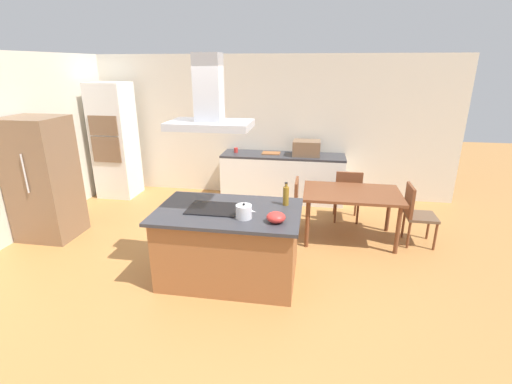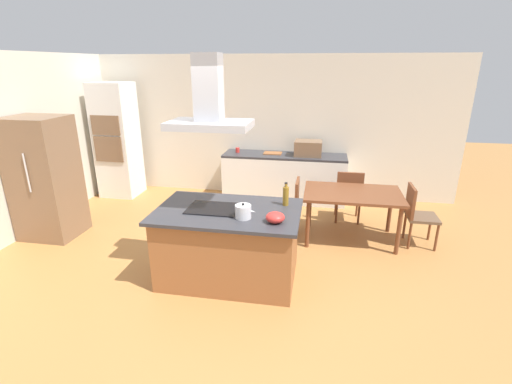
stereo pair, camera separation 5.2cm
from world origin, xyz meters
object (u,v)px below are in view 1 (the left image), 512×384
Objects in this scene: olive_oil_bottle at (286,195)px; chair_facing_back_wall at (348,193)px; tea_kettle at (244,212)px; chair_at_left_end at (289,204)px; cooktop at (214,209)px; range_hood at (209,105)px; wall_oven_stack at (115,141)px; dining_table at (352,197)px; refrigerator at (43,179)px; mixing_bowl at (276,217)px; coffee_mug_red at (236,150)px; chair_at_right_end at (416,211)px; cutting_board at (271,153)px; countertop_microwave at (307,148)px.

olive_oil_bottle reaches higher than chair_facing_back_wall.
chair_at_left_end is at bearing 75.83° from tea_kettle.
tea_kettle is at bearing -26.63° from cooktop.
range_hood is at bearing 153.37° from tea_kettle.
wall_oven_stack is 1.57× the size of dining_table.
olive_oil_bottle reaches higher than cooktop.
refrigerator is at bearing -172.11° from dining_table.
coffee_mug_red is at bearing 109.71° from mixing_bowl.
mixing_bowl is 0.23× the size of chair_facing_back_wall.
olive_oil_bottle is at bearing -129.61° from dining_table.
mixing_bowl is at bearing -70.29° from coffee_mug_red.
cooktop is 0.67× the size of chair_at_left_end.
chair_at_right_end is at bearing -36.01° from chair_facing_back_wall.
cooktop is 1.76× the size of cutting_board.
chair_facing_back_wall is at bearing 15.95° from refrigerator.
cooktop is 3.80m from wall_oven_stack.
chair_at_left_end is (3.52, -1.31, -0.59)m from wall_oven_stack.
olive_oil_bottle is 2.90m from coffee_mug_red.
refrigerator is at bearing -164.05° from chair_facing_back_wall.
tea_kettle is at bearing -104.17° from chair_at_left_end.
refrigerator reaches higher than coffee_mug_red.
refrigerator is at bearing -137.90° from coffee_mug_red.
chair_at_left_end is (-0.03, 1.07, -0.51)m from olive_oil_bottle.
refrigerator is at bearing 165.72° from range_hood.
chair_facing_back_wall is (2.08, -0.91, -0.44)m from coffee_mug_red.
wall_oven_stack is at bearing 140.25° from mixing_bowl.
chair_at_right_end is at bearing 0.00° from dining_table.
coffee_mug_red is 0.04× the size of wall_oven_stack.
olive_oil_bottle is 0.32× the size of range_hood.
refrigerator is 5.48m from chair_at_right_end.
dining_table is at bearing 59.45° from mixing_bowl.
olive_oil_bottle is at bearing -65.66° from coffee_mug_red.
chair_at_left_end is (0.80, 1.34, -0.40)m from cooktop.
coffee_mug_red reaches higher than cooktop.
mixing_bowl reaches higher than chair_at_left_end.
cutting_board is (0.32, 2.93, 0.00)m from cooktop.
tea_kettle is 0.13× the size of refrigerator.
refrigerator is 2.04× the size of chair_at_right_end.
wall_oven_stack is 4.52m from chair_facing_back_wall.
range_hood reaches higher than wall_oven_stack.
refrigerator reaches higher than chair_at_right_end.
refrigerator is 2.04× the size of chair_at_left_end.
range_hood is at bearing -108.87° from countertop_microwave.
cooktop is 1.20m from range_hood.
cutting_board reaches higher than cooktop.
olive_oil_bottle is 0.32× the size of chair_facing_back_wall.
cooktop is at bearing -120.76° from chair_at_left_end.
cooktop is 2.09× the size of olive_oil_bottle.
countertop_microwave reaches higher than chair_at_right_end.
cooktop reaches higher than chair_facing_back_wall.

